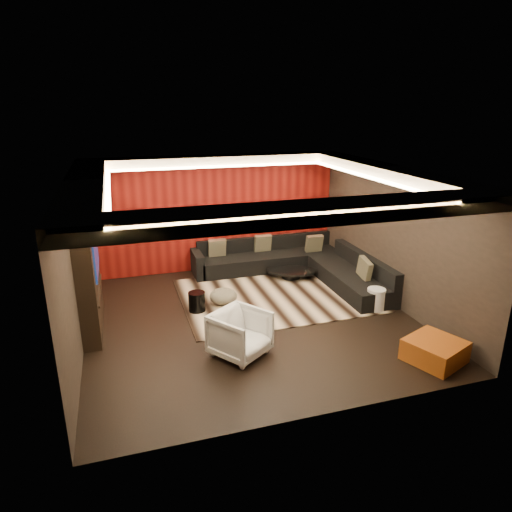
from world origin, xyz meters
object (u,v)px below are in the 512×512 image
object	(u,v)px
sectional_sofa	(298,265)
orange_ottoman	(435,351)
drum_stool	(197,302)
armchair	(240,334)
white_side_table	(376,299)
coffee_table	(291,273)

from	to	relation	value
sectional_sofa	orange_ottoman	bearing A→B (deg)	-80.98
drum_stool	armchair	xyz separation A→B (m)	(0.39, -1.83, 0.16)
white_side_table	sectional_sofa	xyz separation A→B (m)	(-0.77, 2.22, 0.04)
armchair	orange_ottoman	bearing A→B (deg)	-56.03
coffee_table	orange_ottoman	distance (m)	4.16
coffee_table	sectional_sofa	world-z (taller)	sectional_sofa
orange_ottoman	sectional_sofa	xyz separation A→B (m)	(-0.66, 4.16, 0.09)
white_side_table	sectional_sofa	bearing A→B (deg)	109.03
armchair	drum_stool	bearing A→B (deg)	66.57
coffee_table	orange_ottoman	xyz separation A→B (m)	(0.87, -4.06, 0.06)
coffee_table	armchair	bearing A→B (deg)	-124.62
armchair	sectional_sofa	xyz separation A→B (m)	(2.26, 3.07, -0.11)
drum_stool	orange_ottoman	world-z (taller)	drum_stool
armchair	sectional_sofa	size ratio (longest dim) A/B	0.23
drum_stool	white_side_table	bearing A→B (deg)	-15.97
coffee_table	drum_stool	xyz separation A→B (m)	(-2.44, -1.14, 0.10)
coffee_table	sectional_sofa	bearing A→B (deg)	25.58
coffee_table	white_side_table	distance (m)	2.34
armchair	white_side_table	bearing A→B (deg)	-19.80
drum_stool	coffee_table	bearing A→B (deg)	25.09
drum_stool	sectional_sofa	size ratio (longest dim) A/B	0.11
drum_stool	white_side_table	size ratio (longest dim) A/B	0.86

